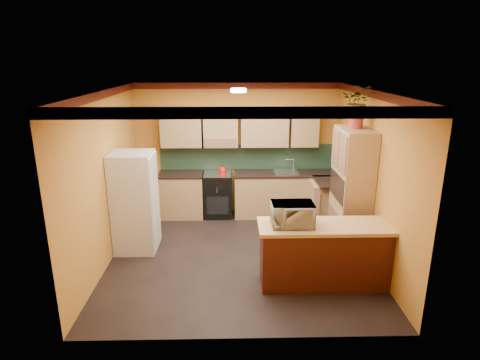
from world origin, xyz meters
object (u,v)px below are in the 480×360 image
stove (218,195)px  pantry (351,192)px  base_cabinets_back (248,195)px  breakfast_bar (324,256)px  microwave (292,214)px  fridge (135,202)px

stove → pantry: 2.86m
base_cabinets_back → breakfast_bar: size_ratio=2.03×
pantry → microwave: (-1.13, -1.07, 0.04)m
fridge → microwave: 2.75m
stove → microwave: (1.12, -2.72, 0.64)m
base_cabinets_back → stove: bearing=-180.0°
pantry → microwave: bearing=-136.7°
microwave → stove: bearing=111.7°
fridge → breakfast_bar: bearing=-22.2°
stove → breakfast_bar: 3.15m
base_cabinets_back → breakfast_bar: 2.89m
base_cabinets_back → fridge: 2.52m
breakfast_bar → pantry: bearing=58.5°
fridge → stove: bearing=48.4°
base_cabinets_back → microwave: size_ratio=6.26×
pantry → breakfast_bar: size_ratio=1.17×
pantry → breakfast_bar: pantry is taller
pantry → breakfast_bar: (-0.65, -1.07, -0.61)m
base_cabinets_back → microwave: 2.84m
stove → breakfast_bar: (1.60, -2.72, -0.02)m
fridge → pantry: pantry is taller
fridge → pantry: 3.61m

